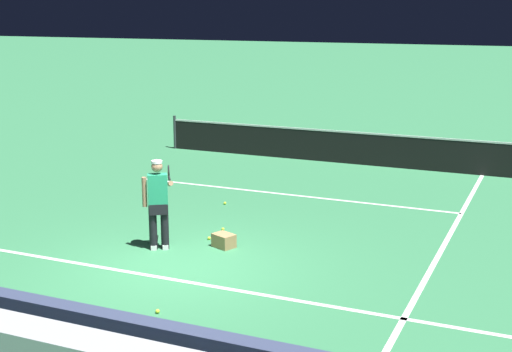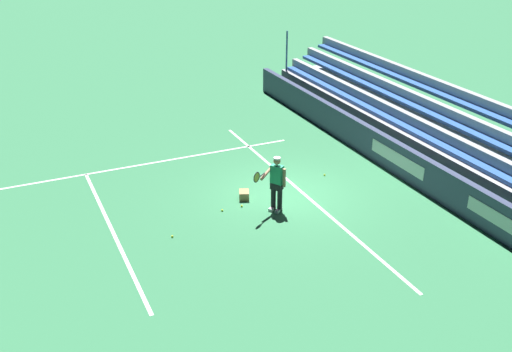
# 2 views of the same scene
# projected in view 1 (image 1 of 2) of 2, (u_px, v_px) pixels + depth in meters

# --- Properties ---
(ground_plane) EXTENTS (160.00, 160.00, 0.00)m
(ground_plane) POSITION_uv_depth(u_px,v_px,m) (177.00, 268.00, 12.52)
(ground_plane) COLOR #337A4C
(court_baseline_white) EXTENTS (12.00, 0.10, 0.01)m
(court_baseline_white) POSITION_uv_depth(u_px,v_px,m) (162.00, 278.00, 12.07)
(court_baseline_white) COLOR white
(court_baseline_white) RESTS_ON ground
(court_sideline_white) EXTENTS (0.10, 12.00, 0.01)m
(court_sideline_white) POSITION_uv_depth(u_px,v_px,m) (451.00, 233.00, 14.49)
(court_sideline_white) COLOR white
(court_sideline_white) RESTS_ON ground
(court_service_line_white) EXTENTS (8.22, 0.10, 0.01)m
(court_service_line_white) POSITION_uv_depth(u_px,v_px,m) (289.00, 195.00, 17.43)
(court_service_line_white) COLOR white
(court_service_line_white) RESTS_ON ground
(back_wall_sponsor_board) EXTENTS (20.48, 0.25, 1.10)m
(back_wall_sponsor_board) POSITION_uv_depth(u_px,v_px,m) (10.00, 334.00, 8.75)
(back_wall_sponsor_board) COLOR #384260
(back_wall_sponsor_board) RESTS_ON ground
(tennis_player) EXTENTS (0.58, 1.06, 1.71)m
(tennis_player) POSITION_uv_depth(u_px,v_px,m) (158.00, 203.00, 13.34)
(tennis_player) COLOR black
(tennis_player) RESTS_ON ground
(ball_box_cardboard) EXTENTS (0.48, 0.43, 0.26)m
(ball_box_cardboard) POSITION_uv_depth(u_px,v_px,m) (224.00, 241.00, 13.59)
(ball_box_cardboard) COLOR #A87F51
(ball_box_cardboard) RESTS_ON ground
(tennis_ball_toward_net) EXTENTS (0.07, 0.07, 0.07)m
(tennis_ball_toward_net) POSITION_uv_depth(u_px,v_px,m) (209.00, 238.00, 14.04)
(tennis_ball_toward_net) COLOR #CCE533
(tennis_ball_toward_net) RESTS_ON ground
(tennis_ball_midcourt) EXTENTS (0.07, 0.07, 0.07)m
(tennis_ball_midcourt) POSITION_uv_depth(u_px,v_px,m) (225.00, 203.00, 16.55)
(tennis_ball_midcourt) COLOR #CCE533
(tennis_ball_midcourt) RESTS_ON ground
(tennis_ball_far_left) EXTENTS (0.07, 0.07, 0.07)m
(tennis_ball_far_left) POSITION_uv_depth(u_px,v_px,m) (158.00, 311.00, 10.66)
(tennis_ball_far_left) COLOR #CCE533
(tennis_ball_far_left) RESTS_ON ground
(tennis_ball_far_right) EXTENTS (0.07, 0.07, 0.07)m
(tennis_ball_far_right) POSITION_uv_depth(u_px,v_px,m) (223.00, 229.00, 14.62)
(tennis_ball_far_right) COLOR #CCE533
(tennis_ball_far_right) RESTS_ON ground
(tennis_net) EXTENTS (11.09, 0.09, 1.07)m
(tennis_net) POSITION_uv_depth(u_px,v_px,m) (338.00, 146.00, 20.91)
(tennis_net) COLOR #33383D
(tennis_net) RESTS_ON ground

